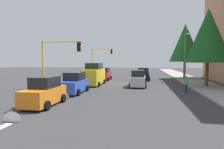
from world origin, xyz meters
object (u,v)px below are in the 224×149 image
object	(u,v)px
traffic_signal_near_right	(59,55)
tree_roadside_mid	(185,43)
car_black	(143,75)
car_blue	(74,84)
car_red	(104,74)
street_lamp_curbside	(185,52)
car_silver	(138,79)
tree_roadside_near	(208,36)
delivery_van_yellow	(94,75)
traffic_signal_far_right	(100,56)
pedestrian_crossing	(186,84)
car_orange	(44,92)

from	to	relation	value
traffic_signal_near_right	tree_roadside_mid	distance (m)	21.10
traffic_signal_near_right	car_black	world-z (taller)	traffic_signal_near_right
car_blue	car_red	distance (m)	12.38
street_lamp_curbside	car_silver	bearing A→B (deg)	-45.35
tree_roadside_near	delivery_van_yellow	bearing A→B (deg)	-89.74
traffic_signal_far_right	pedestrian_crossing	size ratio (longest dim) A/B	3.34
car_orange	street_lamp_curbside	bearing A→B (deg)	143.64
traffic_signal_near_right	car_silver	distance (m)	9.39
traffic_signal_far_right	car_silver	size ratio (longest dim) A/B	1.49
traffic_signal_near_right	car_black	bearing A→B (deg)	140.86
street_lamp_curbside	car_red	world-z (taller)	street_lamp_curbside
delivery_van_yellow	car_black	world-z (taller)	delivery_van_yellow
tree_roadside_mid	traffic_signal_far_right	bearing A→B (deg)	-110.92
car_silver	tree_roadside_mid	bearing A→B (deg)	146.00
tree_roadside_near	car_silver	size ratio (longest dim) A/B	2.36
traffic_signal_near_right	tree_roadside_near	xyz separation A→B (m)	(-4.00, 16.13, 2.17)
car_silver	pedestrian_crossing	bearing A→B (deg)	50.27
delivery_van_yellow	car_red	size ratio (longest dim) A/B	1.23
car_orange	delivery_van_yellow	bearing A→B (deg)	177.61
car_red	pedestrian_crossing	distance (m)	14.91
delivery_van_yellow	car_silver	distance (m)	5.60
car_orange	pedestrian_crossing	world-z (taller)	car_orange
traffic_signal_far_right	tree_roadside_near	size ratio (longest dim) A/B	0.63
traffic_signal_far_right	tree_roadside_mid	distance (m)	16.92
tree_roadside_near	car_red	bearing A→B (deg)	-114.92
car_red	tree_roadside_mid	bearing A→B (deg)	106.28
tree_roadside_mid	car_blue	xyz separation A→B (m)	(16.15, -13.12, -5.11)
tree_roadside_mid	car_blue	world-z (taller)	tree_roadside_mid
car_silver	traffic_signal_near_right	bearing A→B (deg)	-68.95
traffic_signal_far_right	car_black	world-z (taller)	traffic_signal_far_right
car_silver	traffic_signal_far_right	bearing A→B (deg)	-153.35
car_black	traffic_signal_far_right	bearing A→B (deg)	-135.27
tree_roadside_near	traffic_signal_near_right	bearing A→B (deg)	-76.07
tree_roadside_near	pedestrian_crossing	bearing A→B (deg)	-34.51
street_lamp_curbside	tree_roadside_mid	world-z (taller)	tree_roadside_mid
traffic_signal_far_right	tree_roadside_mid	bearing A→B (deg)	69.08
car_silver	pedestrian_crossing	xyz separation A→B (m)	(3.83, 4.60, 0.01)
car_silver	car_red	size ratio (longest dim) A/B	0.98
street_lamp_curbside	tree_roadside_mid	bearing A→B (deg)	169.67
traffic_signal_near_right	car_orange	xyz separation A→B (m)	(7.35, 2.34, -2.83)
street_lamp_curbside	pedestrian_crossing	distance (m)	10.95
car_blue	car_silver	size ratio (longest dim) A/B	1.10
street_lamp_curbside	traffic_signal_near_right	bearing A→B (deg)	-57.05
traffic_signal_far_right	tree_roadside_near	bearing A→B (deg)	45.35
car_blue	car_silver	xyz separation A→B (m)	(-5.36, 5.84, -0.00)
traffic_signal_far_right	street_lamp_curbside	size ratio (longest dim) A/B	0.81
car_blue	car_orange	world-z (taller)	same
traffic_signal_far_right	pedestrian_crossing	distance (m)	24.58
delivery_van_yellow	car_orange	size ratio (longest dim) A/B	1.25
street_lamp_curbside	delivery_van_yellow	bearing A→B (deg)	-64.73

